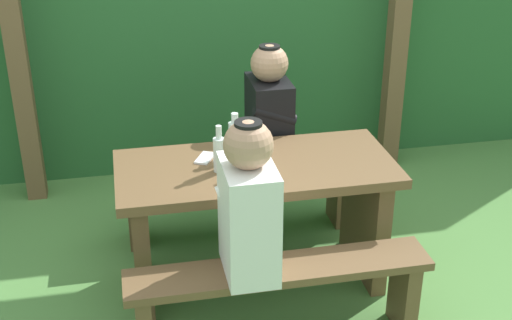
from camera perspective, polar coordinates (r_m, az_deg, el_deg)
ground_plane at (r=3.83m, az=0.00°, el=-9.82°), size 12.00×12.00×0.00m
hedge_backdrop at (r=5.15m, az=-4.41°, el=12.42°), size 6.40×0.94×2.11m
pergola_post_left at (r=4.49m, az=-19.21°, el=9.40°), size 0.12×0.12×2.15m
pergola_post_right at (r=4.83m, az=11.67°, el=11.34°), size 0.12×0.12×2.15m
picnic_table at (r=3.58m, az=0.00°, el=-3.54°), size 1.40×0.64×0.70m
bench_near at (r=3.24m, az=1.90°, el=-10.52°), size 1.40×0.24×0.44m
bench_far at (r=4.11m, az=-1.47°, el=-2.09°), size 1.40×0.24×0.44m
person_white_shirt at (r=2.97m, az=-0.62°, el=-3.70°), size 0.25×0.35×0.72m
person_black_coat at (r=3.95m, az=1.08°, el=3.99°), size 0.25×0.35×0.72m
drinking_glass at (r=3.47m, az=-1.62°, el=0.28°), size 0.07×0.07×0.08m
bottle_left at (r=3.38m, az=-0.10°, el=0.51°), size 0.07×0.07×0.22m
bottle_right at (r=3.53m, az=-1.73°, el=1.82°), size 0.07×0.07×0.24m
bottle_center at (r=3.37m, az=-3.04°, el=0.57°), size 0.06×0.06×0.24m
cell_phone at (r=3.54m, az=-4.20°, el=0.16°), size 0.13×0.16×0.01m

